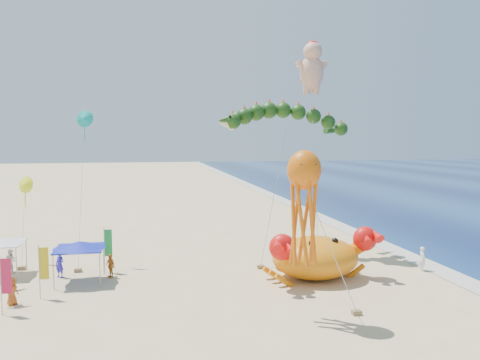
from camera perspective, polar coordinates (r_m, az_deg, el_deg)
name	(u,v)px	position (r m, az deg, el deg)	size (l,w,h in m)	color
ground	(275,278)	(32.23, 4.29, -11.84)	(320.00, 320.00, 0.00)	#D1B784
foam_strip	(435,268)	(37.21, 22.65, -9.89)	(320.00, 320.00, 0.00)	silver
crab_inflatable	(316,256)	(32.07, 9.23, -9.13)	(7.95, 5.92, 3.49)	orange
dragon_kite	(284,122)	(37.59, 5.44, 7.01)	(11.39, 6.14, 11.90)	#15370F
cherub_kite	(312,67)	(38.75, 8.77, 13.49)	(1.91, 2.49, 17.11)	#DCA086
octopus_kite	(304,199)	(24.07, 7.81, -2.30)	(4.14, 1.59, 8.79)	#DA600B
canopy_blue	(79,245)	(32.45, -19.00, -7.53)	(3.31, 3.31, 2.71)	gray
canopy_white	(0,241)	(35.97, -27.24, -6.60)	(3.19, 3.19, 2.71)	gray
feather_flags	(27,259)	(31.89, -24.49, -8.72)	(10.68, 7.17, 3.20)	gray
beachgoers	(93,266)	(33.29, -17.47, -9.99)	(32.01, 10.92, 1.85)	#D55C22
small_kites	(21,176)	(34.80, -25.17, 0.46)	(7.86, 12.36, 11.54)	#0D9794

